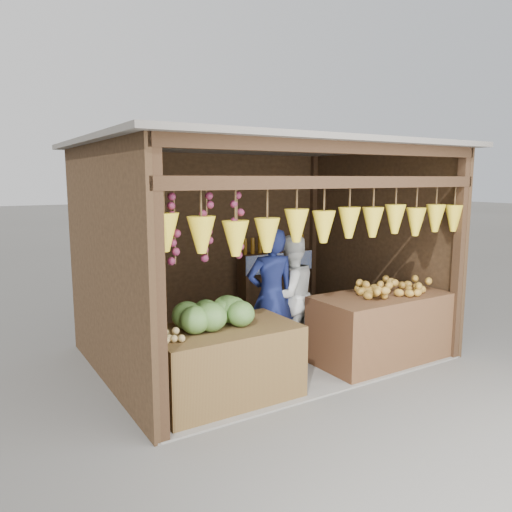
% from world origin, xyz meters
% --- Properties ---
extents(ground, '(80.00, 80.00, 0.00)m').
position_xyz_m(ground, '(0.00, 0.00, 0.00)').
color(ground, '#514F49').
rests_on(ground, ground).
extents(stall_structure, '(4.30, 3.30, 2.66)m').
position_xyz_m(stall_structure, '(-0.03, -0.04, 1.67)').
color(stall_structure, slate).
rests_on(stall_structure, ground).
extents(back_shelf, '(1.25, 0.32, 1.32)m').
position_xyz_m(back_shelf, '(1.05, 1.28, 0.87)').
color(back_shelf, '#382314').
rests_on(back_shelf, ground).
extents(counter_left, '(1.48, 0.85, 0.76)m').
position_xyz_m(counter_left, '(-1.09, -0.99, 0.38)').
color(counter_left, '#52371B').
rests_on(counter_left, ground).
extents(counter_right, '(1.70, 0.85, 0.83)m').
position_xyz_m(counter_right, '(1.07, -1.03, 0.42)').
color(counter_right, '#472917').
rests_on(counter_right, ground).
extents(stool, '(0.36, 0.36, 0.34)m').
position_xyz_m(stool, '(-1.85, 0.10, 0.17)').
color(stool, black).
rests_on(stool, ground).
extents(man_standing, '(0.68, 0.52, 1.66)m').
position_xyz_m(man_standing, '(-0.11, -0.37, 0.83)').
color(man_standing, '#141D4E').
rests_on(man_standing, ground).
extents(woman_standing, '(0.80, 0.65, 1.54)m').
position_xyz_m(woman_standing, '(0.25, -0.26, 0.77)').
color(woman_standing, silver).
rests_on(woman_standing, ground).
extents(vendor_seated, '(0.57, 0.52, 0.98)m').
position_xyz_m(vendor_seated, '(-1.85, 0.10, 0.82)').
color(vendor_seated, '#4F271F').
rests_on(vendor_seated, stool).
extents(melon_pile, '(1.00, 0.50, 0.32)m').
position_xyz_m(melon_pile, '(-1.15, -0.92, 0.92)').
color(melon_pile, '#1F4512').
rests_on(melon_pile, counter_left).
extents(tanfruit_pile, '(0.34, 0.40, 0.13)m').
position_xyz_m(tanfruit_pile, '(-1.75, -1.06, 0.82)').
color(tanfruit_pile, tan).
rests_on(tanfruit_pile, counter_left).
extents(mango_pile, '(1.40, 0.64, 0.22)m').
position_xyz_m(mango_pile, '(1.18, -1.04, 0.94)').
color(mango_pile, '#C84A1A').
rests_on(mango_pile, counter_right).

